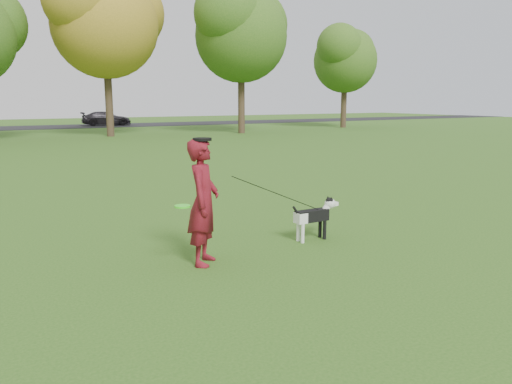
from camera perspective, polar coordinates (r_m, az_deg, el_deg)
ground at (r=8.44m, az=-0.01°, el=-6.33°), size 120.00×120.00×0.00m
road at (r=47.25m, az=-24.90°, el=6.68°), size 120.00×7.00×0.02m
man at (r=7.44m, az=-6.03°, el=-1.17°), size 0.78×0.82×1.89m
dog at (r=8.84m, az=6.80°, el=-2.54°), size 0.99×0.20×0.75m
car_right at (r=48.29m, az=-16.75°, el=8.05°), size 4.57×2.28×1.27m
man_held_items at (r=8.16m, az=2.73°, el=-0.31°), size 2.87×0.49×1.40m
tree_row at (r=33.55m, az=-26.27°, el=18.06°), size 51.74×8.86×12.01m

